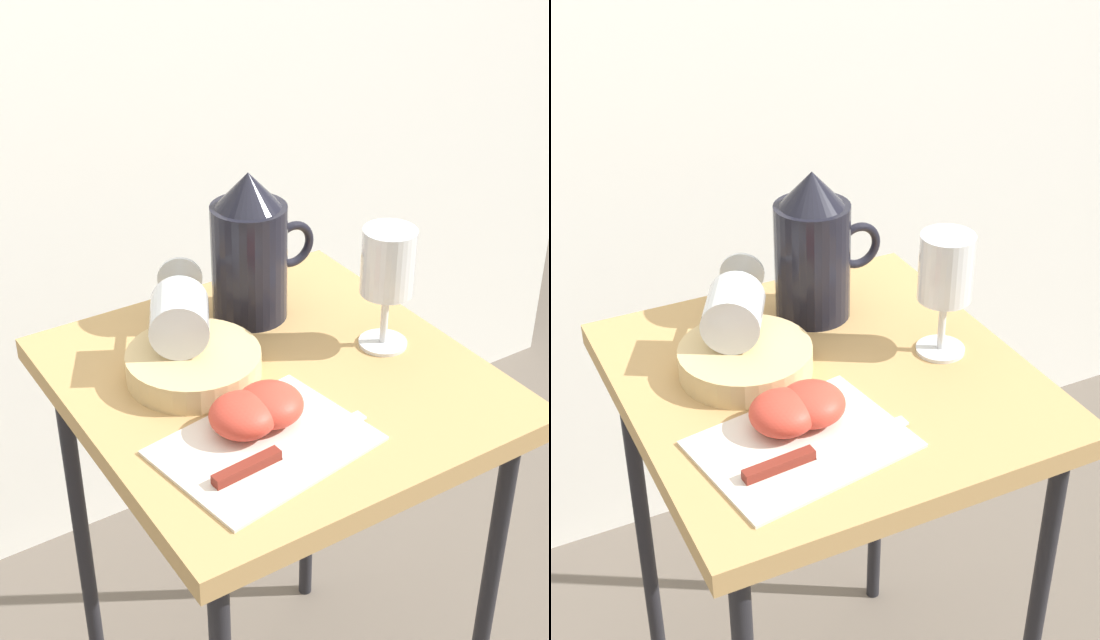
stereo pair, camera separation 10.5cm
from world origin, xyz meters
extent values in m
cube|color=white|center=(0.00, 0.62, 1.02)|extent=(2.40, 0.03, 2.03)
cube|color=tan|center=(0.00, 0.00, 0.68)|extent=(0.49, 0.51, 0.03)
cylinder|color=black|center=(0.21, -0.22, 0.33)|extent=(0.02, 0.02, 0.66)
cylinder|color=black|center=(-0.21, 0.22, 0.33)|extent=(0.02, 0.02, 0.66)
cylinder|color=black|center=(0.21, 0.22, 0.33)|extent=(0.02, 0.02, 0.66)
cube|color=silver|center=(-0.09, -0.12, 0.70)|extent=(0.25, 0.20, 0.00)
cylinder|color=tan|center=(-0.09, 0.05, 0.71)|extent=(0.17, 0.17, 0.03)
cylinder|color=black|center=(0.05, 0.14, 0.77)|extent=(0.10, 0.10, 0.16)
cylinder|color=#D1661E|center=(0.05, 0.14, 0.74)|extent=(0.09, 0.09, 0.09)
cone|color=black|center=(0.05, 0.14, 0.88)|extent=(0.09, 0.09, 0.05)
torus|color=black|center=(0.12, 0.14, 0.78)|extent=(0.07, 0.01, 0.07)
cylinder|color=silver|center=(0.16, -0.02, 0.70)|extent=(0.06, 0.06, 0.00)
cylinder|color=silver|center=(0.16, -0.02, 0.74)|extent=(0.01, 0.01, 0.07)
cylinder|color=silver|center=(0.16, -0.02, 0.82)|extent=(0.07, 0.07, 0.09)
cylinder|color=#D1661E|center=(0.16, -0.02, 0.80)|extent=(0.06, 0.06, 0.04)
cylinder|color=silver|center=(-0.09, 0.08, 0.76)|extent=(0.10, 0.11, 0.07)
cylinder|color=silver|center=(-0.06, 0.14, 0.76)|extent=(0.04, 0.06, 0.01)
cylinder|color=silver|center=(-0.04, 0.17, 0.76)|extent=(0.06, 0.03, 0.06)
ellipsoid|color=#CC3D2D|center=(-0.09, -0.08, 0.72)|extent=(0.08, 0.08, 0.04)
ellipsoid|color=#CC3D2D|center=(-0.06, -0.08, 0.72)|extent=(0.08, 0.08, 0.04)
cube|color=silver|center=(-0.02, -0.14, 0.70)|extent=(0.12, 0.03, 0.00)
cube|color=maroon|center=(-0.13, -0.15, 0.70)|extent=(0.09, 0.02, 0.01)
camera|label=1|loc=(-0.52, -0.83, 1.36)|focal=52.87mm
camera|label=2|loc=(-0.43, -0.88, 1.36)|focal=52.87mm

